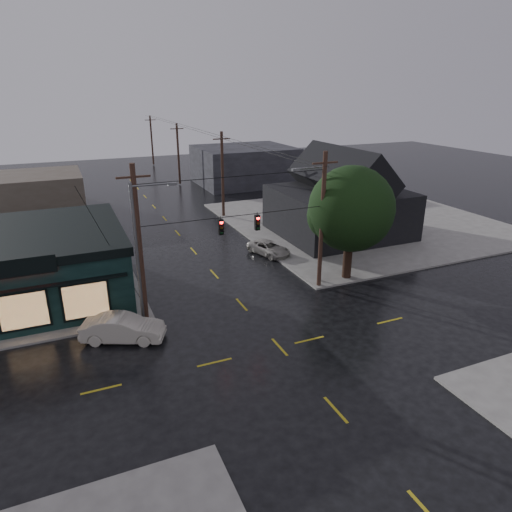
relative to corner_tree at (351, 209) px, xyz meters
name	(u,v)px	position (x,y,z in m)	size (l,w,h in m)	color
ground_plane	(280,347)	(-9.32, -7.00, -5.66)	(160.00, 160.00, 0.00)	black
sidewalk_ne	(361,221)	(10.68, 13.00, -5.58)	(28.00, 28.00, 0.15)	slate
pizza_shop	(1,268)	(-24.32, 5.94, -3.10)	(16.30, 12.34, 4.90)	black
ne_building	(340,191)	(5.68, 10.00, -1.19)	(12.60, 11.60, 8.75)	black
corner_tree	(351,209)	(0.00, 0.00, 0.00)	(6.49, 6.49, 8.78)	black
utility_pole_nw	(147,319)	(-15.82, -0.50, -5.66)	(2.00, 0.32, 10.15)	#321E16
utility_pole_ne	(319,287)	(-2.82, -0.50, -5.66)	(2.00, 0.32, 10.15)	#321E16
utility_pole_far_a	(224,217)	(-2.82, 21.00, -5.66)	(2.00, 0.32, 9.65)	#321E16
utility_pole_far_b	(180,185)	(-2.82, 41.00, -5.66)	(2.00, 0.32, 9.15)	#321E16
utility_pole_far_c	(154,165)	(-2.82, 61.00, -5.66)	(2.00, 0.32, 9.15)	#321E16
span_signal_assembly	(239,224)	(-9.22, -0.50, 0.04)	(13.00, 0.48, 1.23)	black
streetlight_nw	(144,325)	(-16.12, -1.20, -5.66)	(5.40, 0.30, 9.15)	slate
streetlight_ne	(319,282)	(-2.32, 0.20, -5.66)	(5.40, 0.30, 9.15)	slate
bg_building_west	(30,193)	(-23.32, 33.00, -3.46)	(12.00, 10.00, 4.40)	#41382F
bg_building_east	(244,165)	(6.68, 38.00, -2.86)	(14.00, 12.00, 5.60)	black
sedan_cream	(123,328)	(-17.55, -2.60, -4.86)	(1.70, 4.86, 1.60)	#B8B1A1
suv_silver	(269,248)	(-3.32, 7.41, -5.06)	(2.00, 4.33, 1.20)	#A7A39A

